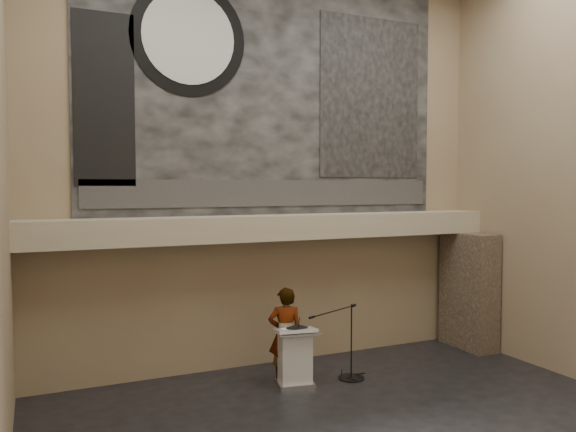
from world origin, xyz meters
name	(u,v)px	position (x,y,z in m)	size (l,w,h in m)	color
wall_back	(272,165)	(0.00, 4.00, 4.25)	(10.00, 0.02, 8.50)	#90745B
soffit	(280,227)	(0.00, 3.60, 2.95)	(10.00, 0.80, 0.50)	tan
sprinkler_left	(206,244)	(-1.60, 3.55, 2.67)	(0.04, 0.04, 0.06)	#B2893D
sprinkler_right	(360,237)	(1.90, 3.55, 2.67)	(0.04, 0.04, 0.06)	#B2893D
banner	(273,96)	(0.00, 3.97, 5.70)	(8.00, 0.05, 5.00)	black
banner_text_strip	(274,193)	(0.00, 3.93, 3.65)	(7.76, 0.02, 0.55)	#2E2E2E
banner_clock_rim	(189,37)	(-1.80, 3.93, 6.70)	(2.30, 2.30, 0.02)	black
banner_clock_face	(189,37)	(-1.80, 3.91, 6.70)	(1.84, 1.84, 0.02)	silver
banner_building_print	(371,98)	(2.40, 3.93, 5.80)	(2.60, 0.02, 3.60)	black
banner_brick_print	(104,99)	(-3.40, 3.93, 5.40)	(1.10, 0.02, 3.20)	black
stone_pier	(469,290)	(4.65, 3.15, 1.35)	(0.60, 1.40, 2.70)	#413428
lectern	(295,357)	(-0.17, 2.50, 0.55)	(0.83, 0.65, 1.14)	silver
binder	(297,328)	(-0.14, 2.47, 1.12)	(0.32, 0.26, 0.04)	black
papers	(289,329)	(-0.30, 2.48, 1.10)	(0.22, 0.30, 0.01)	white
speaker_person	(285,334)	(-0.23, 2.82, 0.92)	(0.67, 0.44, 1.84)	silver
mic_stand	(350,368)	(0.97, 2.39, 0.23)	(1.47, 0.82, 1.48)	black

